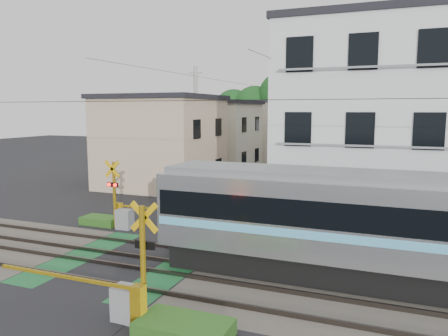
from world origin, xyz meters
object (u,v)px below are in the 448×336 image
at_px(crossing_signal_near, 128,295).
at_px(pedestrian, 304,153).
at_px(apartment_block, 395,124).
at_px(crossing_signal_far, 124,213).

relative_size(crossing_signal_near, pedestrian, 2.76).
relative_size(apartment_block, pedestrian, 5.95).
height_order(crossing_signal_near, crossing_signal_far, same).
xyz_separation_m(crossing_signal_far, pedestrian, (2.22, 29.25, 0.15)).
xyz_separation_m(crossing_signal_near, pedestrian, (-2.95, 36.55, 0.15)).
bearing_deg(crossing_signal_near, crossing_signal_far, 125.29).
relative_size(crossing_signal_near, crossing_signal_far, 1.00).
bearing_deg(pedestrian, crossing_signal_far, 62.03).
bearing_deg(crossing_signal_near, apartment_block, 65.78).
distance_m(apartment_block, pedestrian, 25.32).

